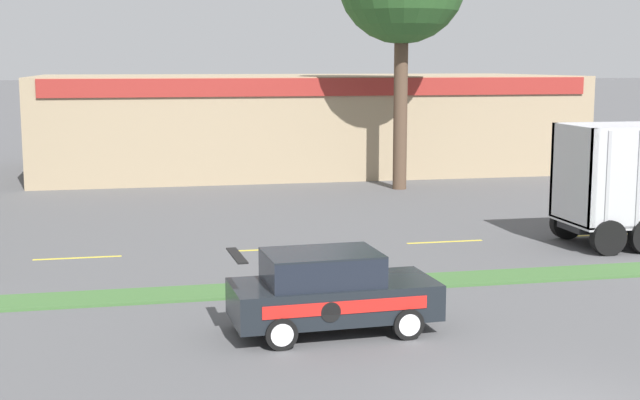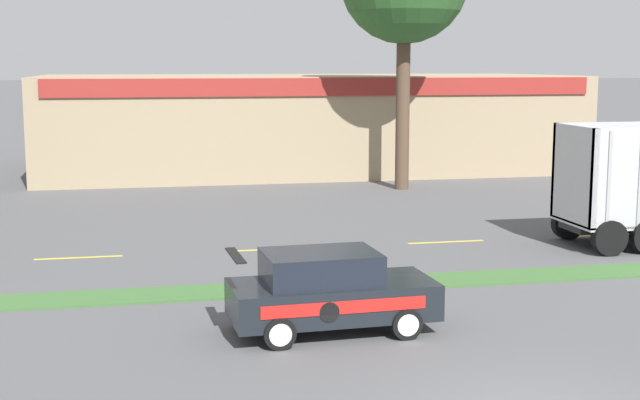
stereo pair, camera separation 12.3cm
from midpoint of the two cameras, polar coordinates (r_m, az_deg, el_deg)
grass_verge at (r=22.00m, az=4.15°, el=-5.31°), size 120.00×1.35×0.06m
centre_line_3 at (r=25.76m, az=-15.39°, el=-3.59°), size 2.40×0.14×0.01m
centre_line_4 at (r=26.00m, az=-3.41°, el=-3.18°), size 2.40×0.14×0.01m
centre_line_5 at (r=27.32m, az=7.86°, el=-2.66°), size 2.40×0.14×0.01m
centre_line_6 at (r=29.59m, az=17.75°, el=-2.13°), size 2.40×0.14×0.01m
rally_car at (r=17.94m, az=0.46°, el=-5.83°), size 4.18×2.08×1.69m
traffic_cone at (r=19.42m, az=-0.31°, el=-6.23°), size 0.52×0.52×0.70m
store_building_backdrop at (r=46.18m, az=-1.26°, el=5.03°), size 26.37×12.10×4.78m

